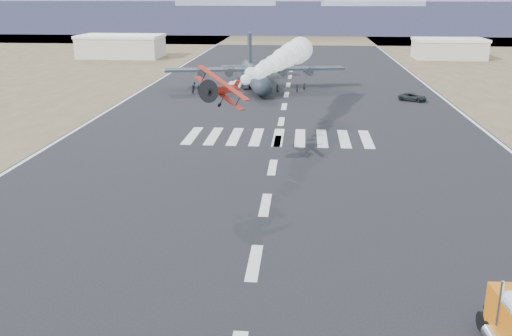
# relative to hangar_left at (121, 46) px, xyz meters

# --- Properties ---
(scrub_far) EXTENTS (500.00, 80.00, 0.00)m
(scrub_far) POSITION_rel_hangar_left_xyz_m (52.00, 85.00, -3.41)
(scrub_far) COLOR brown
(scrub_far) RESTS_ON ground
(runway_markings) EXTENTS (60.00, 260.00, 0.01)m
(runway_markings) POSITION_rel_hangar_left_xyz_m (52.00, -85.00, -3.40)
(runway_markings) COLOR silver
(runway_markings) RESTS_ON ground
(ridge_seg_b) EXTENTS (150.00, 50.00, 15.00)m
(ridge_seg_b) POSITION_rel_hangar_left_xyz_m (-78.00, 115.00, 4.09)
(ridge_seg_b) COLOR gray
(ridge_seg_b) RESTS_ON ground
(ridge_seg_c) EXTENTS (150.00, 50.00, 17.00)m
(ridge_seg_c) POSITION_rel_hangar_left_xyz_m (-13.00, 115.00, 5.09)
(ridge_seg_c) COLOR gray
(ridge_seg_c) RESTS_ON ground
(ridge_seg_d) EXTENTS (150.00, 50.00, 13.00)m
(ridge_seg_d) POSITION_rel_hangar_left_xyz_m (52.00, 115.00, 3.09)
(ridge_seg_d) COLOR gray
(ridge_seg_d) RESTS_ON ground
(ridge_seg_e) EXTENTS (150.00, 50.00, 15.00)m
(ridge_seg_e) POSITION_rel_hangar_left_xyz_m (117.00, 115.00, 4.09)
(ridge_seg_e) COLOR gray
(ridge_seg_e) RESTS_ON ground
(hangar_left) EXTENTS (24.50, 14.50, 6.70)m
(hangar_left) POSITION_rel_hangar_left_xyz_m (0.00, 0.00, 0.00)
(hangar_left) COLOR #B2AE9E
(hangar_left) RESTS_ON ground
(hangar_right) EXTENTS (20.50, 12.50, 5.90)m
(hangar_right) POSITION_rel_hangar_left_xyz_m (98.00, 5.00, -0.40)
(hangar_right) COLOR #B2AE9E
(hangar_right) RESTS_ON ground
(aerobatic_biplane) EXTENTS (6.11, 6.30, 4.69)m
(aerobatic_biplane) POSITION_rel_hangar_left_xyz_m (46.55, -110.66, 5.72)
(aerobatic_biplane) COLOR #BC330C
(smoke_trail) EXTENTS (9.98, 38.76, 4.29)m
(smoke_trail) POSITION_rel_hangar_left_xyz_m (53.01, -79.23, 6.02)
(smoke_trail) COLOR white
(transport_aircraft) EXTENTS (36.45, 29.85, 10.55)m
(transport_aircraft) POSITION_rel_hangar_left_xyz_m (45.05, -53.18, -0.69)
(transport_aircraft) COLOR black
(transport_aircraft) RESTS_ON ground
(support_vehicle) EXTENTS (5.58, 4.49, 1.41)m
(support_vehicle) POSITION_rel_hangar_left_xyz_m (75.29, -65.63, -2.70)
(support_vehicle) COLOR black
(support_vehicle) RESTS_ON ground
(crew_a) EXTENTS (0.68, 0.75, 1.72)m
(crew_a) POSITION_rel_hangar_left_xyz_m (53.98, -58.72, -2.55)
(crew_a) COLOR black
(crew_a) RESTS_ON ground
(crew_b) EXTENTS (0.97, 1.04, 1.82)m
(crew_b) POSITION_rel_hangar_left_xyz_m (33.89, -62.01, -2.50)
(crew_b) COLOR black
(crew_b) RESTS_ON ground
(crew_c) EXTENTS (1.08, 1.16, 1.68)m
(crew_c) POSITION_rel_hangar_left_xyz_m (33.27, -57.47, -2.57)
(crew_c) COLOR black
(crew_c) RESTS_ON ground
(crew_d) EXTENTS (1.05, 0.71, 1.64)m
(crew_d) POSITION_rel_hangar_left_xyz_m (34.77, -61.29, -2.59)
(crew_d) COLOR black
(crew_d) RESTS_ON ground
(crew_e) EXTENTS (0.76, 0.90, 1.57)m
(crew_e) POSITION_rel_hangar_left_xyz_m (50.11, -58.02, -2.62)
(crew_e) COLOR black
(crew_e) RESTS_ON ground
(crew_f) EXTENTS (1.41, 1.75, 1.86)m
(crew_f) POSITION_rel_hangar_left_xyz_m (35.52, -61.08, -2.48)
(crew_f) COLOR black
(crew_f) RESTS_ON ground
(crew_g) EXTENTS (0.69, 0.64, 1.55)m
(crew_g) POSITION_rel_hangar_left_xyz_m (55.42, -56.02, -2.63)
(crew_g) COLOR black
(crew_g) RESTS_ON ground
(crew_h) EXTENTS (0.68, 0.97, 1.83)m
(crew_h) POSITION_rel_hangar_left_xyz_m (47.21, -61.47, -2.49)
(crew_h) COLOR black
(crew_h) RESTS_ON ground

